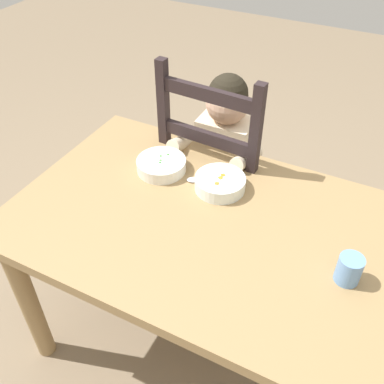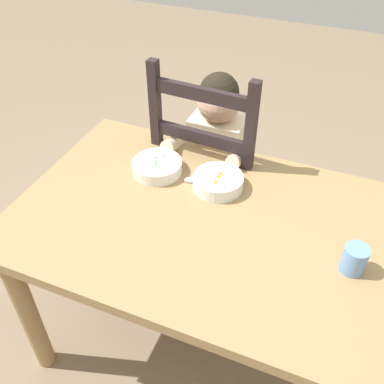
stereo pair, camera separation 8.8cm
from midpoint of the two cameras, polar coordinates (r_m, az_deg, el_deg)
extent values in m
plane|color=#806D55|center=(1.98, 2.47, -18.58)|extent=(8.00, 8.00, 0.00)
cube|color=#98794D|center=(1.43, 3.25, -4.09)|extent=(1.26, 0.82, 0.04)
cylinder|color=#98794D|center=(1.76, -19.26, -13.33)|extent=(0.07, 0.07, 0.67)
cylinder|color=#98794D|center=(2.09, -7.12, -0.45)|extent=(0.07, 0.07, 0.67)
cylinder|color=#98794D|center=(1.87, 23.24, -10.51)|extent=(0.07, 0.07, 0.67)
cube|color=black|center=(1.98, 5.67, 1.52)|extent=(0.44, 0.44, 0.02)
cube|color=black|center=(2.22, 11.83, -2.09)|extent=(0.04, 0.04, 0.45)
cube|color=black|center=(2.32, 3.14, 1.06)|extent=(0.04, 0.04, 0.45)
cube|color=black|center=(1.96, 7.81, -8.61)|extent=(0.04, 0.04, 0.45)
cube|color=black|center=(2.08, -1.78, -4.69)|extent=(0.04, 0.04, 0.45)
cube|color=black|center=(1.60, 9.52, 4.21)|extent=(0.04, 0.04, 0.59)
cube|color=black|center=(1.74, -2.15, 7.99)|extent=(0.04, 0.04, 0.59)
cube|color=black|center=(1.55, 3.77, 12.57)|extent=(0.36, 0.04, 0.05)
cube|color=black|center=(1.64, 3.51, 7.07)|extent=(0.36, 0.04, 0.05)
cube|color=beige|center=(1.86, 5.65, 5.09)|extent=(0.22, 0.14, 0.32)
sphere|color=#DCAC8E|center=(1.73, 6.16, 11.49)|extent=(0.17, 0.17, 0.17)
sphere|color=black|center=(1.71, 6.25, 12.61)|extent=(0.16, 0.16, 0.16)
cylinder|color=#3F4C72|center=(2.04, 2.21, -5.29)|extent=(0.07, 0.07, 0.47)
cylinder|color=#3F4C72|center=(2.01, 5.06, -6.29)|extent=(0.07, 0.07, 0.47)
cylinder|color=beige|center=(1.78, 0.67, 6.66)|extent=(0.06, 0.24, 0.13)
cylinder|color=beige|center=(1.70, 8.57, 4.37)|extent=(0.06, 0.24, 0.13)
cylinder|color=white|center=(1.60, -2.45, 3.50)|extent=(0.18, 0.18, 0.05)
cylinder|color=white|center=(1.61, -2.43, 2.94)|extent=(0.08, 0.08, 0.01)
cylinder|color=green|center=(1.59, -2.46, 3.70)|extent=(0.15, 0.15, 0.02)
sphere|color=#3E8B3B|center=(1.60, -2.55, 4.59)|extent=(0.01, 0.01, 0.01)
sphere|color=green|center=(1.58, -2.53, 4.04)|extent=(0.01, 0.01, 0.01)
sphere|color=#418E39|center=(1.61, -1.57, 4.78)|extent=(0.01, 0.01, 0.01)
sphere|color=green|center=(1.57, -2.59, 3.73)|extent=(0.01, 0.01, 0.01)
cylinder|color=white|center=(1.52, 5.35, 1.11)|extent=(0.18, 0.18, 0.05)
cylinder|color=white|center=(1.53, 5.30, 0.50)|extent=(0.08, 0.08, 0.01)
cylinder|color=orange|center=(1.51, 5.37, 1.33)|extent=(0.14, 0.14, 0.03)
cube|color=orange|center=(1.50, 5.42, 1.70)|extent=(0.02, 0.02, 0.01)
cube|color=orange|center=(1.48, 4.97, 0.95)|extent=(0.02, 0.02, 0.01)
cube|color=orange|center=(1.52, 5.73, 2.05)|extent=(0.02, 0.02, 0.01)
cube|color=silver|center=(1.56, 4.21, 1.35)|extent=(0.09, 0.05, 0.00)
ellipsoid|color=silver|center=(1.56, 1.74, 1.56)|extent=(0.05, 0.04, 0.01)
cylinder|color=#6898D5|center=(1.30, 21.71, -9.43)|extent=(0.07, 0.07, 0.09)
camera|label=1|loc=(0.04, 91.76, -1.50)|focal=40.80mm
camera|label=2|loc=(0.04, -88.24, 1.50)|focal=40.80mm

